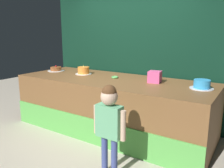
# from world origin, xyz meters

# --- Properties ---
(ground_plane) EXTENTS (12.00, 12.00, 0.00)m
(ground_plane) POSITION_xyz_m (0.00, 0.00, 0.00)
(ground_plane) COLOR #BCB29E
(stage_platform) EXTENTS (3.49, 1.32, 0.94)m
(stage_platform) POSITION_xyz_m (0.00, 0.65, 0.47)
(stage_platform) COLOR brown
(stage_platform) RESTS_ON ground_plane
(curtain_backdrop) EXTENTS (3.78, 0.08, 3.15)m
(curtain_backdrop) POSITION_xyz_m (0.00, 1.40, 1.57)
(curtain_backdrop) COLOR black
(curtain_backdrop) RESTS_ON ground_plane
(child_figure) EXTENTS (0.44, 0.20, 1.15)m
(child_figure) POSITION_xyz_m (0.73, -0.53, 0.74)
(child_figure) COLOR #3F4C8C
(child_figure) RESTS_ON ground_plane
(pink_box) EXTENTS (0.22, 0.22, 0.19)m
(pink_box) POSITION_xyz_m (0.74, 0.79, 1.03)
(pink_box) COLOR #E95391
(pink_box) RESTS_ON stage_platform
(donut) EXTENTS (0.12, 0.12, 0.04)m
(donut) POSITION_xyz_m (0.00, 0.75, 0.96)
(donut) COLOR #59B259
(donut) RESTS_ON stage_platform
(cake_left) EXTENTS (0.35, 0.35, 0.12)m
(cake_left) POSITION_xyz_m (-1.48, 0.74, 0.98)
(cake_left) COLOR white
(cake_left) RESTS_ON stage_platform
(cake_center) EXTENTS (0.32, 0.32, 0.18)m
(cake_center) POSITION_xyz_m (-0.74, 0.76, 1.01)
(cake_center) COLOR white
(cake_center) RESTS_ON stage_platform
(cake_right) EXTENTS (0.34, 0.34, 0.13)m
(cake_right) POSITION_xyz_m (1.48, 0.76, 1.00)
(cake_right) COLOR silver
(cake_right) RESTS_ON stage_platform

